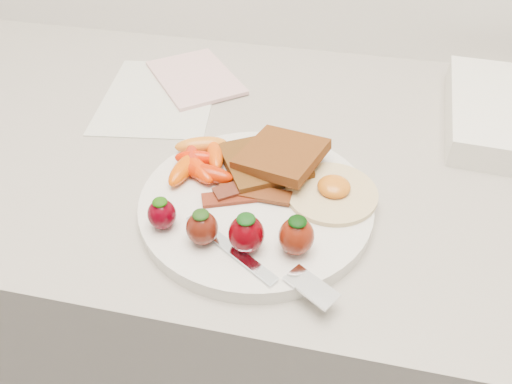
# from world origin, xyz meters

# --- Properties ---
(counter) EXTENTS (2.00, 0.60, 0.90)m
(counter) POSITION_xyz_m (0.00, 1.70, 0.45)
(counter) COLOR gray
(counter) RESTS_ON ground
(plate) EXTENTS (0.27, 0.27, 0.02)m
(plate) POSITION_xyz_m (-0.02, 1.57, 0.91)
(plate) COLOR silver
(plate) RESTS_ON counter
(toast_lower) EXTENTS (0.13, 0.13, 0.01)m
(toast_lower) POSITION_xyz_m (-0.03, 1.63, 0.93)
(toast_lower) COLOR black
(toast_lower) RESTS_ON plate
(toast_upper) EXTENTS (0.12, 0.11, 0.02)m
(toast_upper) POSITION_xyz_m (-0.01, 1.63, 0.94)
(toast_upper) COLOR #3F1D0A
(toast_upper) RESTS_ON toast_lower
(fried_egg) EXTENTS (0.12, 0.12, 0.02)m
(fried_egg) POSITION_xyz_m (0.06, 1.59, 0.92)
(fried_egg) COLOR beige
(fried_egg) RESTS_ON plate
(bacon_strips) EXTENTS (0.10, 0.08, 0.01)m
(bacon_strips) POSITION_xyz_m (-0.03, 1.57, 0.92)
(bacon_strips) COLOR #4B0D04
(bacon_strips) RESTS_ON plate
(baby_carrots) EXTENTS (0.09, 0.11, 0.02)m
(baby_carrots) POSITION_xyz_m (-0.10, 1.61, 0.93)
(baby_carrots) COLOR red
(baby_carrots) RESTS_ON plate
(strawberries) EXTENTS (0.18, 0.05, 0.05)m
(strawberries) POSITION_xyz_m (-0.03, 1.50, 0.94)
(strawberries) COLOR #4E000B
(strawberries) RESTS_ON plate
(fork) EXTENTS (0.18, 0.10, 0.00)m
(fork) POSITION_xyz_m (0.01, 1.47, 0.92)
(fork) COLOR white
(fork) RESTS_ON plate
(paper_sheet) EXTENTS (0.20, 0.25, 0.00)m
(paper_sheet) POSITION_xyz_m (-0.23, 1.79, 0.90)
(paper_sheet) COLOR silver
(paper_sheet) RESTS_ON counter
(notepad) EXTENTS (0.19, 0.20, 0.01)m
(notepad) POSITION_xyz_m (-0.19, 1.85, 0.91)
(notepad) COLOR beige
(notepad) RESTS_ON paper_sheet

